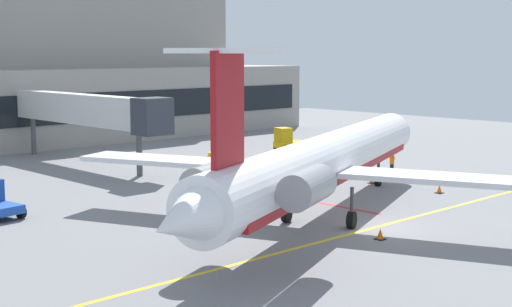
% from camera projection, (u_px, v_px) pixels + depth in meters
% --- Properties ---
extents(ground, '(120.00, 120.00, 0.11)m').
position_uv_depth(ground, '(383.00, 229.00, 38.44)').
color(ground, slate).
extents(terminal_building, '(69.30, 12.99, 18.69)m').
position_uv_depth(terminal_building, '(31.00, 71.00, 74.27)').
color(terminal_building, gray).
rests_on(terminal_building, ground).
extents(jet_bridge_east, '(2.40, 20.41, 5.83)m').
position_uv_depth(jet_bridge_east, '(89.00, 110.00, 58.90)').
color(jet_bridge_east, silver).
rests_on(jet_bridge_east, ground).
extents(regional_jet, '(33.44, 27.11, 9.16)m').
position_uv_depth(regional_jet, '(325.00, 161.00, 39.44)').
color(regional_jet, white).
rests_on(regional_jet, ground).
extents(baggage_tug, '(3.25, 2.65, 2.20)m').
position_uv_depth(baggage_tug, '(288.00, 141.00, 68.26)').
color(baggage_tug, '#E5B20C').
rests_on(baggage_tug, ground).
extents(pushback_tractor, '(3.67, 3.49, 1.97)m').
position_uv_depth(pushback_tractor, '(224.00, 152.00, 61.24)').
color(pushback_tractor, '#E5B20C').
rests_on(pushback_tractor, ground).
extents(marshaller, '(0.44, 0.79, 1.88)m').
position_uv_depth(marshaller, '(392.00, 163.00, 54.73)').
color(marshaller, '#191E33').
rests_on(marshaller, ground).
extents(safety_cone_alpha, '(0.47, 0.47, 0.55)m').
position_uv_depth(safety_cone_alpha, '(253.00, 224.00, 38.15)').
color(safety_cone_alpha, orange).
rests_on(safety_cone_alpha, ground).
extents(safety_cone_bravo, '(0.47, 0.47, 0.55)m').
position_uv_depth(safety_cone_bravo, '(380.00, 234.00, 36.03)').
color(safety_cone_bravo, orange).
rests_on(safety_cone_bravo, ground).
extents(safety_cone_charlie, '(0.47, 0.47, 0.55)m').
position_uv_depth(safety_cone_charlie, '(439.00, 189.00, 47.94)').
color(safety_cone_charlie, orange).
rests_on(safety_cone_charlie, ground).
extents(safety_cone_delta, '(0.47, 0.47, 0.55)m').
position_uv_depth(safety_cone_delta, '(372.00, 180.00, 51.58)').
color(safety_cone_delta, orange).
rests_on(safety_cone_delta, ground).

